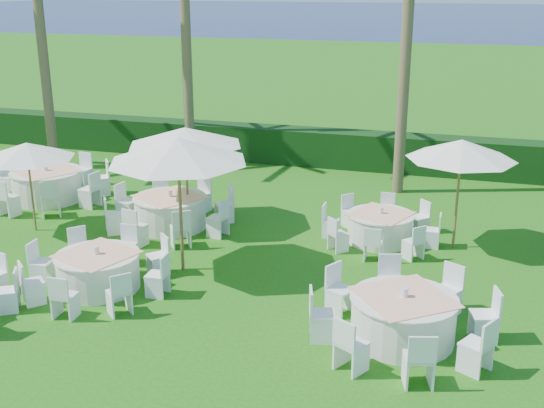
{
  "coord_description": "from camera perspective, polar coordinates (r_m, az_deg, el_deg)",
  "views": [
    {
      "loc": [
        5.64,
        -10.01,
        6.04
      ],
      "look_at": [
        1.58,
        3.68,
        1.3
      ],
      "focal_mm": 45.0,
      "sensor_mm": 36.0,
      "label": 1
    }
  ],
  "objects": [
    {
      "name": "banquet_table_f",
      "position": [
        16.55,
        9.05,
        -1.89
      ],
      "size": [
        2.8,
        2.8,
        0.87
      ],
      "color": "silver",
      "rests_on": "ground"
    },
    {
      "name": "ocean",
      "position": [
        112.31,
        14.07,
        14.75
      ],
      "size": [
        260.0,
        260.0,
        0.0
      ],
      "primitive_type": "plane",
      "color": "#071449",
      "rests_on": "ground"
    },
    {
      "name": "banquet_table_e",
      "position": [
        17.46,
        -8.49,
        -0.58
      ],
      "size": [
        3.26,
        3.26,
        0.98
      ],
      "color": "silver",
      "rests_on": "ground"
    },
    {
      "name": "umbrella_d",
      "position": [
        15.97,
        15.58,
        4.41
      ],
      "size": [
        2.49,
        2.49,
        2.6
      ],
      "color": "brown",
      "rests_on": "ground"
    },
    {
      "name": "umbrella_a",
      "position": [
        17.61,
        -19.82,
        4.22
      ],
      "size": [
        2.29,
        2.29,
        2.26
      ],
      "color": "brown",
      "rests_on": "ground"
    },
    {
      "name": "banquet_table_b",
      "position": [
        14.35,
        -14.35,
        -5.39
      ],
      "size": [
        3.0,
        3.0,
        0.91
      ],
      "color": "silver",
      "rests_on": "ground"
    },
    {
      "name": "banquet_table_c",
      "position": [
        12.23,
        10.9,
        -9.27
      ],
      "size": [
        3.26,
        3.26,
        0.99
      ],
      "color": "silver",
      "rests_on": "ground"
    },
    {
      "name": "ground",
      "position": [
        12.98,
        -11.57,
        -9.78
      ],
      "size": [
        120.0,
        120.0,
        0.0
      ],
      "primitive_type": "plane",
      "color": "#205F10",
      "rests_on": "ground"
    },
    {
      "name": "umbrella_b",
      "position": [
        14.2,
        -7.88,
        4.51
      ],
      "size": [
        2.96,
        2.96,
        2.94
      ],
      "color": "brown",
      "rests_on": "ground"
    },
    {
      "name": "hedge",
      "position": [
        23.36,
        2.08,
        4.88
      ],
      "size": [
        34.0,
        1.0,
        1.2
      ],
      "primitive_type": "cube",
      "color": "black",
      "rests_on": "ground"
    },
    {
      "name": "banquet_table_d",
      "position": [
        20.43,
        -18.29,
        1.57
      ],
      "size": [
        3.5,
        3.5,
        1.04
      ],
      "color": "silver",
      "rests_on": "ground"
    },
    {
      "name": "palm_a",
      "position": [
        23.44,
        -19.0,
        15.59
      ],
      "size": [
        4.32,
        4.32,
        9.66
      ],
      "color": "brown",
      "rests_on": "ground"
    },
    {
      "name": "umbrella_c",
      "position": [
        17.07,
        -7.28,
        5.64
      ],
      "size": [
        2.9,
        2.9,
        2.55
      ],
      "color": "brown",
      "rests_on": "ground"
    }
  ]
}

